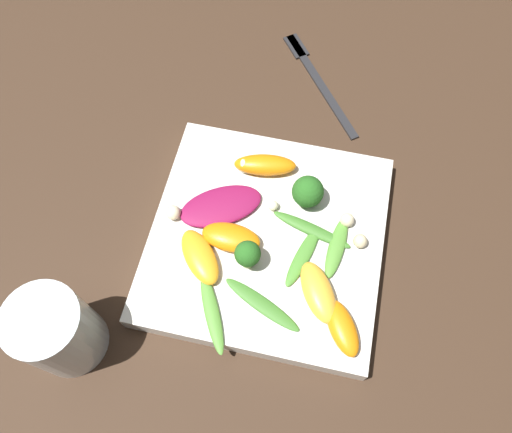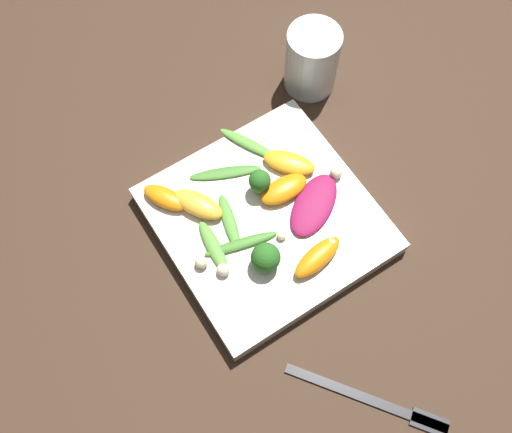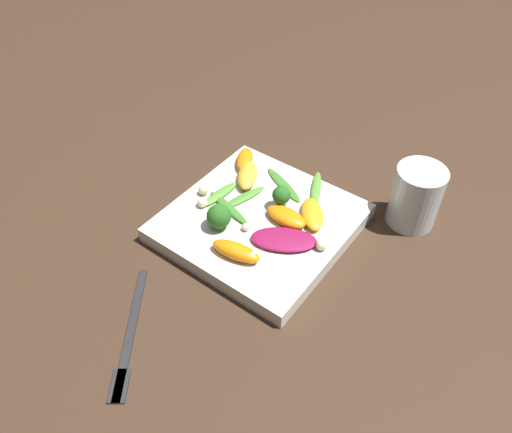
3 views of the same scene
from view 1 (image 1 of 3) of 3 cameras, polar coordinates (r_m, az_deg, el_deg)
The scene contains 22 objects.
ground_plane at distance 0.59m, azimuth 1.20°, elevation -3.09°, with size 2.40×2.40×0.00m, color #382619.
plate at distance 0.58m, azimuth 1.22°, elevation -2.60°, with size 0.26×0.26×0.03m.
drinking_glass at distance 0.54m, azimuth -21.72°, elevation -12.11°, with size 0.08×0.08×0.10m.
fork at distance 0.73m, azimuth 6.56°, elevation 16.08°, with size 0.17×0.13×0.01m.
radicchio_leaf_0 at distance 0.57m, azimuth -4.03°, elevation 1.20°, with size 0.09×0.11×0.01m.
orange_segment_0 at distance 0.53m, azimuth 7.12°, elevation -8.57°, with size 0.08×0.06×0.02m.
orange_segment_1 at distance 0.53m, azimuth 9.82°, elevation -12.42°, with size 0.07×0.05×0.02m.
orange_segment_2 at distance 0.59m, azimuth 1.04°, elevation 5.91°, with size 0.04×0.08×0.02m.
orange_segment_3 at distance 0.55m, azimuth -6.43°, elevation -4.61°, with size 0.07×0.07×0.02m.
orange_segment_4 at distance 0.55m, azimuth -2.87°, elevation -2.41°, with size 0.04×0.07×0.02m.
broccoli_floret_0 at distance 0.57m, azimuth 5.94°, elevation 2.83°, with size 0.04×0.04×0.04m.
broccoli_floret_1 at distance 0.53m, azimuth -0.96°, elevation -4.37°, with size 0.03×0.03×0.04m.
arugula_sprig_0 at distance 0.55m, azimuth 5.39°, elevation -4.52°, with size 0.08×0.04×0.01m.
arugula_sprig_1 at distance 0.57m, azimuth 6.35°, elevation -1.48°, with size 0.04×0.10×0.01m.
arugula_sprig_2 at distance 0.53m, azimuth -5.07°, elevation -10.85°, with size 0.09×0.05×0.01m.
arugula_sprig_3 at distance 0.56m, azimuth 9.15°, elevation -3.72°, with size 0.08×0.03×0.01m.
arugula_sprig_4 at distance 0.53m, azimuth 0.67°, elevation -10.02°, with size 0.05×0.09×0.00m.
macadamia_nut_0 at distance 0.57m, azimuth 2.31°, elevation 1.19°, with size 0.01×0.01×0.01m.
macadamia_nut_1 at distance 0.57m, azimuth -9.58°, elevation 0.03°, with size 0.02×0.02×0.02m.
macadamia_nut_2 at distance 0.60m, azimuth -1.27°, elevation 5.89°, with size 0.02×0.02×0.02m.
macadamia_nut_3 at distance 0.57m, azimuth 10.37°, elevation -0.37°, with size 0.02×0.02×0.02m.
macadamia_nut_4 at distance 0.56m, azimuth 11.82°, elevation -2.75°, with size 0.02×0.02×0.02m.
Camera 1 is at (-0.22, -0.04, 0.54)m, focal length 35.00 mm.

